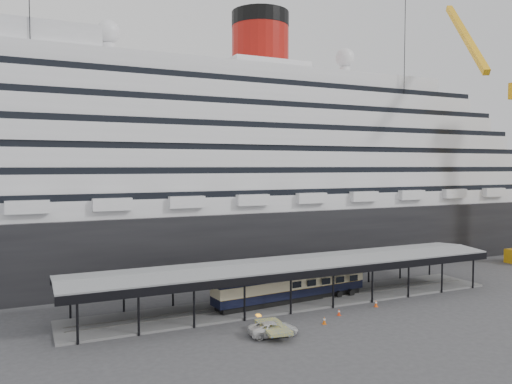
# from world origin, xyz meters

# --- Properties ---
(ground) EXTENTS (200.00, 200.00, 0.00)m
(ground) POSITION_xyz_m (0.00, 0.00, 0.00)
(ground) COLOR #38383B
(ground) RESTS_ON ground
(cruise_ship) EXTENTS (130.00, 30.00, 43.90)m
(cruise_ship) POSITION_xyz_m (0.05, 32.00, 18.35)
(cruise_ship) COLOR black
(cruise_ship) RESTS_ON ground
(platform_canopy) EXTENTS (56.00, 9.18, 5.30)m
(platform_canopy) POSITION_xyz_m (0.00, 5.00, 2.36)
(platform_canopy) COLOR slate
(platform_canopy) RESTS_ON ground
(port_truck) EXTENTS (5.28, 2.92, 1.40)m
(port_truck) POSITION_xyz_m (-8.01, -4.73, 0.70)
(port_truck) COLOR silver
(port_truck) RESTS_ON ground
(pullman_carriage) EXTENTS (21.11, 4.66, 20.57)m
(pullman_carriage) POSITION_xyz_m (-0.54, 5.00, 2.51)
(pullman_carriage) COLOR black
(pullman_carriage) RESTS_ON ground
(traffic_cone_left) EXTENTS (0.50, 0.50, 0.84)m
(traffic_cone_left) POSITION_xyz_m (-1.39, -3.81, 0.42)
(traffic_cone_left) COLOR #D95B0C
(traffic_cone_left) RESTS_ON ground
(traffic_cone_mid) EXTENTS (0.42, 0.42, 0.77)m
(traffic_cone_mid) POSITION_xyz_m (1.84, -1.86, 0.38)
(traffic_cone_mid) COLOR #F5390D
(traffic_cone_mid) RESTS_ON ground
(traffic_cone_right) EXTENTS (0.50, 0.50, 0.85)m
(traffic_cone_right) POSITION_xyz_m (7.88, -0.83, 0.42)
(traffic_cone_right) COLOR #F24F0D
(traffic_cone_right) RESTS_ON ground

